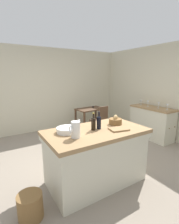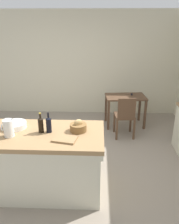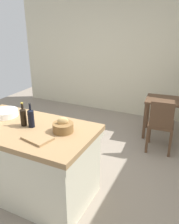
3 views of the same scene
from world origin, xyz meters
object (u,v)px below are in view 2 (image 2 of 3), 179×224
object	(u,v)px
island_table	(46,160)
pitcher	(8,128)
cutting_board	(65,139)
bread_basket	(78,127)
wooden_chair	(125,115)
wine_bottle_dark	(49,124)
wash_bowl	(15,125)
writing_desk	(125,101)
wine_bottle_amber	(41,124)

from	to	relation	value
island_table	pitcher	xyz separation A→B (m)	(-0.43, -0.12, 0.54)
cutting_board	bread_basket	bearing A→B (deg)	60.21
island_table	wooden_chair	world-z (taller)	island_table
cutting_board	island_table	bearing A→B (deg)	149.55
pitcher	bread_basket	world-z (taller)	pitcher
wooden_chair	pitcher	size ratio (longest dim) A/B	3.30
wooden_chair	pitcher	xyz separation A→B (m)	(-1.71, -1.82, 0.54)
pitcher	wine_bottle_dark	size ratio (longest dim) A/B	0.96
wash_bowl	pitcher	bearing A→B (deg)	-86.81
wine_bottle_dark	bread_basket	bearing A→B (deg)	7.13
writing_desk	cutting_board	bearing A→B (deg)	-112.47
writing_desk	wooden_chair	bearing A→B (deg)	-95.72
writing_desk	wash_bowl	world-z (taller)	wash_bowl
wash_bowl	wine_bottle_amber	size ratio (longest dim) A/B	1.15
writing_desk	pitcher	bearing A→B (deg)	-126.02
writing_desk	island_table	bearing A→B (deg)	-120.12
island_table	cutting_board	distance (m)	0.57
island_table	wine_bottle_amber	world-z (taller)	wine_bottle_amber
pitcher	wash_bowl	xyz separation A→B (m)	(-0.01, 0.26, -0.08)
pitcher	wash_bowl	size ratio (longest dim) A/B	0.85
wine_bottle_dark	wine_bottle_amber	distance (m)	0.11
bread_basket	cutting_board	xyz separation A→B (m)	(-0.15, -0.26, -0.05)
island_table	wine_bottle_amber	distance (m)	0.54
wash_bowl	wine_bottle_dark	size ratio (longest dim) A/B	1.12
pitcher	wash_bowl	distance (m)	0.27
wash_bowl	cutting_board	bearing A→B (deg)	-23.34
island_table	wash_bowl	xyz separation A→B (m)	(-0.44, 0.14, 0.46)
island_table	wooden_chair	xyz separation A→B (m)	(1.29, 1.70, -0.00)
cutting_board	wine_bottle_amber	world-z (taller)	wine_bottle_amber
bread_basket	wash_bowl	bearing A→B (deg)	175.89
island_table	pitcher	world-z (taller)	pitcher
wash_bowl	wine_bottle_dark	xyz separation A→B (m)	(0.51, -0.11, 0.08)
cutting_board	wine_bottle_amber	distance (m)	0.42
wash_bowl	bread_basket	world-z (taller)	bread_basket
wooden_chair	bread_basket	xyz separation A→B (m)	(-0.83, -1.62, 0.49)
pitcher	bread_basket	size ratio (longest dim) A/B	1.21
bread_basket	wine_bottle_dark	xyz separation A→B (m)	(-0.39, -0.05, 0.06)
bread_basket	wine_bottle_dark	world-z (taller)	wine_bottle_dark
cutting_board	pitcher	bearing A→B (deg)	174.91
wooden_chair	writing_desk	bearing A→B (deg)	84.28
wooden_chair	cutting_board	size ratio (longest dim) A/B	3.09
pitcher	cutting_board	bearing A→B (deg)	-5.09
writing_desk	wine_bottle_dark	bearing A→B (deg)	-119.14
pitcher	island_table	bearing A→B (deg)	15.36
pitcher	wash_bowl	world-z (taller)	pitcher
writing_desk	bread_basket	world-z (taller)	bread_basket
writing_desk	wine_bottle_amber	xyz separation A→B (m)	(-1.39, -2.30, 0.43)
writing_desk	wooden_chair	xyz separation A→B (m)	(-0.06, -0.62, -0.11)
pitcher	wooden_chair	bearing A→B (deg)	46.69
cutting_board	wine_bottle_dark	world-z (taller)	wine_bottle_dark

